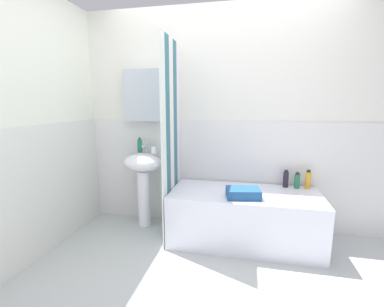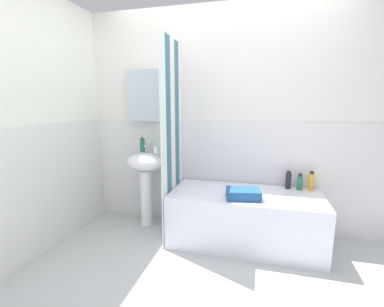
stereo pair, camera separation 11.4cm
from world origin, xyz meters
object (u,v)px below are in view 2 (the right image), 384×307
at_px(body_wash_bottle, 311,181).
at_px(bathtub, 245,218).
at_px(toothbrush_cup, 156,150).
at_px(soap_dispenser, 142,145).
at_px(towel_folded, 243,194).
at_px(conditioner_bottle, 288,180).
at_px(sink, 145,173).
at_px(shampoo_bottle, 300,182).

bearing_deg(body_wash_bottle, bathtub, -158.28).
bearing_deg(body_wash_bottle, toothbrush_cup, -176.89).
relative_size(soap_dispenser, towel_folded, 0.56).
height_order(toothbrush_cup, conditioner_bottle, toothbrush_cup).
bearing_deg(body_wash_bottle, conditioner_bottle, 178.16).
bearing_deg(towel_folded, sink, 165.06).
xyz_separation_m(soap_dispenser, bathtub, (1.18, -0.22, -0.66)).
height_order(conditioner_bottle, towel_folded, conditioner_bottle).
bearing_deg(shampoo_bottle, soap_dispenser, -179.15).
bearing_deg(soap_dispenser, body_wash_bottle, 1.13).
height_order(toothbrush_cup, body_wash_bottle, toothbrush_cup).
height_order(soap_dispenser, body_wash_bottle, soap_dispenser).
height_order(sink, shampoo_bottle, sink).
bearing_deg(shampoo_bottle, body_wash_bottle, 5.60).
bearing_deg(bathtub, sink, 172.87).
bearing_deg(conditioner_bottle, bathtub, -148.06).
bearing_deg(sink, shampoo_bottle, 3.49).
distance_m(bathtub, body_wash_bottle, 0.76).
distance_m(toothbrush_cup, bathtub, 1.18).
bearing_deg(conditioner_bottle, towel_folded, -136.14).
bearing_deg(shampoo_bottle, toothbrush_cup, -177.07).
relative_size(body_wash_bottle, shampoo_bottle, 1.17).
height_order(sink, towel_folded, sink).
xyz_separation_m(soap_dispenser, conditioner_bottle, (1.59, 0.04, -0.31)).
relative_size(bathtub, towel_folded, 4.77).
bearing_deg(soap_dispenser, sink, -51.01).
relative_size(toothbrush_cup, towel_folded, 0.26).
xyz_separation_m(sink, body_wash_bottle, (1.75, 0.11, -0.00)).
bearing_deg(soap_dispenser, conditioner_bottle, 1.53).
bearing_deg(sink, toothbrush_cup, 10.05).
height_order(soap_dispenser, bathtub, soap_dispenser).
relative_size(sink, towel_folded, 2.75).
distance_m(shampoo_bottle, towel_folded, 0.67).
bearing_deg(bathtub, soap_dispenser, 169.68).
height_order(body_wash_bottle, shampoo_bottle, body_wash_bottle).
bearing_deg(conditioner_bottle, soap_dispenser, -178.47).
xyz_separation_m(toothbrush_cup, conditioner_bottle, (1.41, 0.10, -0.27)).
xyz_separation_m(shampoo_bottle, conditioner_bottle, (-0.11, 0.02, 0.01)).
height_order(sink, bathtub, sink).
distance_m(bathtub, conditioner_bottle, 0.60).
xyz_separation_m(sink, conditioner_bottle, (1.53, 0.12, -0.01)).
height_order(soap_dispenser, toothbrush_cup, soap_dispenser).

